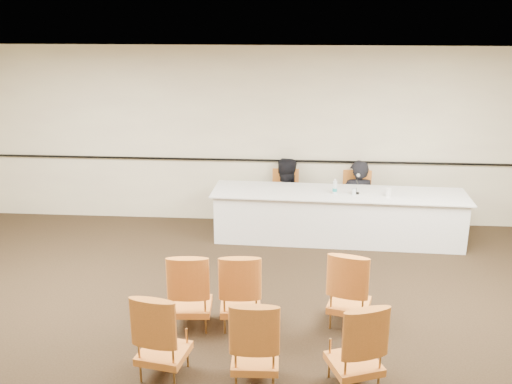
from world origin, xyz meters
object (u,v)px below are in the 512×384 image
aud_chair_back_right (355,343)px  aud_chair_back_left (163,333)px  panelist_main (356,207)px  aud_chair_front_right (350,287)px  drinking_glass (354,192)px  water_bottle (335,187)px  aud_chair_front_mid (240,289)px  panel_table (338,216)px  coffee_cup (388,192)px  aud_chair_back_mid (255,340)px  panelist_second_chair (284,198)px  microphone (356,185)px  panelist_main_chair (357,201)px  panelist_second (284,206)px  aud_chair_front_left (191,289)px

aud_chair_back_right → aud_chair_back_left: bearing=158.4°
panelist_main → aud_chair_front_right: size_ratio=1.73×
drinking_glass → aud_chair_back_left: 4.25m
water_bottle → aud_chair_back_left: bearing=-117.5°
aud_chair_front_mid → aud_chair_front_right: (1.27, 0.13, 0.00)m
panel_table → coffee_cup: (0.74, -0.17, 0.47)m
aud_chair_front_mid → aud_chair_back_mid: 1.08m
panelist_second_chair → aud_chair_back_right: (0.81, -4.38, 0.00)m
panelist_second_chair → microphone: size_ratio=3.26×
panel_table → microphone: (0.26, -0.05, 0.55)m
coffee_cup → aud_chair_back_mid: aud_chair_back_mid is taller
panelist_main → coffee_cup: 0.98m
water_bottle → aud_chair_back_mid: (-0.96, -3.69, -0.44)m
panelist_main → aud_chair_back_mid: (-1.39, -4.35, 0.11)m
aud_chair_back_right → drinking_glass: bearing=65.0°
panel_table → panelist_main_chair: size_ratio=4.20×
panelist_main → panelist_main_chair: (0.00, 0.00, 0.11)m
microphone → coffee_cup: size_ratio=2.05×
panel_table → aud_chair_back_left: size_ratio=4.20×
panel_table → panelist_main_chair: 0.67m
microphone → panelist_main: bearing=96.2°
microphone → water_bottle: microphone is taller
drinking_glass → aud_chair_back_mid: 3.90m
aud_chair_front_right → panelist_main: bearing=98.0°
microphone → drinking_glass: (-0.04, -0.05, -0.10)m
aud_chair_front_right → aud_chair_back_right: 1.17m
panelist_main → panelist_second: panelist_main is taller
aud_chair_front_mid → aud_chair_front_right: bearing=1.1°
microphone → drinking_glass: 0.11m
aud_chair_front_right → aud_chair_back_left: same height
drinking_glass → aud_chair_back_mid: bearing=-108.9°
microphone → coffee_cup: bearing=1.2°
panelist_main → coffee_cup: size_ratio=11.58×
panelist_second → aud_chair_front_left: (-0.99, -3.39, 0.15)m
panel_table → aud_chair_front_right: size_ratio=4.20×
panelist_second → panelist_main_chair: bearing=168.2°
panelist_second_chair → aud_chair_front_left: bearing=-104.1°
panel_table → aud_chair_front_mid: (-1.29, -2.72, 0.08)m
water_bottle → aud_chair_front_mid: water_bottle is taller
coffee_cup → aud_chair_front_left: bearing=-135.0°
panelist_second → aud_chair_back_right: panelist_second is taller
aud_chair_front_mid → microphone: bearing=55.0°
coffee_cup → aud_chair_front_right: size_ratio=0.15×
panelist_second → microphone: size_ratio=5.86×
panelist_main_chair → drinking_glass: (-0.13, -0.67, 0.37)m
aud_chair_front_right → aud_chair_back_left: size_ratio=1.00×
panel_table → aud_chair_front_mid: bearing=-113.1°
coffee_cup → panelist_second: bearing=154.1°
microphone → aud_chair_front_right: microphone is taller
aud_chair_back_mid → panel_table: bearing=72.7°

